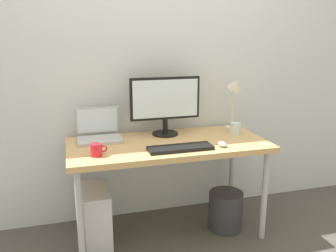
# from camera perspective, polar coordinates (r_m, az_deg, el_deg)

# --- Properties ---
(ground_plane) EXTENTS (6.00, 6.00, 0.00)m
(ground_plane) POSITION_cam_1_polar(r_m,az_deg,el_deg) (2.87, -0.00, -16.48)
(ground_plane) COLOR #4C4742
(back_wall) EXTENTS (4.40, 0.04, 2.60)m
(back_wall) POSITION_cam_1_polar(r_m,az_deg,el_deg) (2.84, -2.19, 10.95)
(back_wall) COLOR silver
(back_wall) RESTS_ON ground_plane
(desk) EXTENTS (1.42, 0.66, 0.72)m
(desk) POSITION_cam_1_polar(r_m,az_deg,el_deg) (2.59, -0.00, -3.95)
(desk) COLOR tan
(desk) RESTS_ON ground_plane
(monitor) EXTENTS (0.54, 0.20, 0.44)m
(monitor) POSITION_cam_1_polar(r_m,az_deg,el_deg) (2.70, -0.45, 3.81)
(monitor) COLOR black
(monitor) RESTS_ON desk
(laptop) EXTENTS (0.32, 0.26, 0.23)m
(laptop) POSITION_cam_1_polar(r_m,az_deg,el_deg) (2.67, -11.01, -0.88)
(laptop) COLOR #B2B2B7
(laptop) RESTS_ON desk
(desk_lamp) EXTENTS (0.11, 0.16, 0.43)m
(desk_lamp) POSITION_cam_1_polar(r_m,az_deg,el_deg) (2.90, 10.65, 5.33)
(desk_lamp) COLOR silver
(desk_lamp) RESTS_ON desk
(keyboard) EXTENTS (0.44, 0.14, 0.02)m
(keyboard) POSITION_cam_1_polar(r_m,az_deg,el_deg) (2.40, 1.99, -3.53)
(keyboard) COLOR black
(keyboard) RESTS_ON desk
(mouse) EXTENTS (0.06, 0.09, 0.03)m
(mouse) POSITION_cam_1_polar(r_m,az_deg,el_deg) (2.50, 8.65, -2.87)
(mouse) COLOR #B2B2B7
(mouse) RESTS_ON desk
(coffee_mug) EXTENTS (0.11, 0.07, 0.08)m
(coffee_mug) POSITION_cam_1_polar(r_m,az_deg,el_deg) (2.32, -11.33, -3.76)
(coffee_mug) COLOR red
(coffee_mug) RESTS_ON desk
(glass_cup) EXTENTS (0.11, 0.08, 0.09)m
(glass_cup) POSITION_cam_1_polar(r_m,az_deg,el_deg) (2.81, 10.68, -0.37)
(glass_cup) COLOR silver
(glass_cup) RESTS_ON desk
(computer_tower) EXTENTS (0.18, 0.36, 0.42)m
(computer_tower) POSITION_cam_1_polar(r_m,az_deg,el_deg) (2.68, -11.28, -13.99)
(computer_tower) COLOR silver
(computer_tower) RESTS_ON ground_plane
(wastebasket) EXTENTS (0.26, 0.26, 0.30)m
(wastebasket) POSITION_cam_1_polar(r_m,az_deg,el_deg) (2.88, 9.17, -13.16)
(wastebasket) COLOR #333338
(wastebasket) RESTS_ON ground_plane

